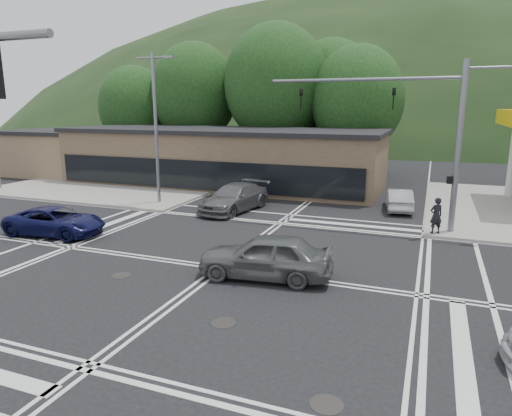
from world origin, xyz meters
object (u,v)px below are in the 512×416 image
(car_grey_center, at_px, (265,256))
(car_queue_a, at_px, (399,199))
(car_blue_west, at_px, (55,221))
(car_northbound, at_px, (234,198))
(pedestrian, at_px, (436,216))
(car_queue_b, at_px, (333,183))

(car_grey_center, relative_size, car_queue_a, 1.22)
(car_blue_west, height_order, car_grey_center, car_grey_center)
(car_blue_west, relative_size, car_northbound, 0.89)
(car_northbound, height_order, pedestrian, pedestrian)
(car_queue_a, distance_m, pedestrian, 5.49)
(car_blue_west, height_order, car_queue_b, car_queue_b)
(car_queue_b, bearing_deg, car_grey_center, 99.36)
(car_blue_west, distance_m, car_grey_center, 11.27)
(car_queue_a, relative_size, car_queue_b, 0.77)
(car_blue_west, bearing_deg, car_queue_a, -58.45)
(car_queue_a, distance_m, car_northbound, 9.61)
(car_queue_b, xyz_separation_m, car_northbound, (-4.41, -6.55, -0.09))
(car_queue_a, bearing_deg, car_blue_west, 29.15)
(car_grey_center, distance_m, car_queue_b, 15.87)
(car_grey_center, bearing_deg, car_queue_b, 175.85)
(car_queue_b, height_order, car_northbound, car_queue_b)
(car_queue_a, bearing_deg, car_queue_b, -41.43)
(car_grey_center, bearing_deg, car_blue_west, -105.72)
(pedestrian, bearing_deg, car_blue_west, -12.04)
(car_blue_west, bearing_deg, car_grey_center, -104.15)
(car_queue_b, relative_size, pedestrian, 2.96)
(car_queue_a, xyz_separation_m, car_northbound, (-8.91, -3.60, 0.13))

